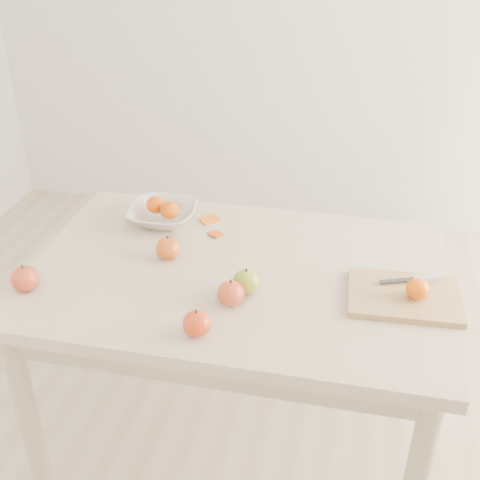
# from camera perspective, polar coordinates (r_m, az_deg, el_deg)

# --- Properties ---
(ground) EXTENTS (3.50, 3.50, 0.00)m
(ground) POSITION_cam_1_polar(r_m,az_deg,el_deg) (2.23, -0.29, -19.10)
(ground) COLOR #C6B293
(ground) RESTS_ON ground
(table) EXTENTS (1.20, 0.80, 0.75)m
(table) POSITION_cam_1_polar(r_m,az_deg,el_deg) (1.79, -0.34, -5.46)
(table) COLOR beige
(table) RESTS_ON ground
(cutting_board) EXTENTS (0.30, 0.23, 0.02)m
(cutting_board) POSITION_cam_1_polar(r_m,az_deg,el_deg) (1.67, 15.28, -5.18)
(cutting_board) COLOR tan
(cutting_board) RESTS_ON table
(board_tangerine) EXTENTS (0.06, 0.06, 0.05)m
(board_tangerine) POSITION_cam_1_polar(r_m,az_deg,el_deg) (1.64, 16.50, -4.45)
(board_tangerine) COLOR #DF5207
(board_tangerine) RESTS_ON cutting_board
(fruit_bowl) EXTENTS (0.22, 0.22, 0.05)m
(fruit_bowl) POSITION_cam_1_polar(r_m,az_deg,el_deg) (1.98, -7.34, 2.44)
(fruit_bowl) COLOR silver
(fruit_bowl) RESTS_ON table
(bowl_tangerine_near) EXTENTS (0.06, 0.06, 0.06)m
(bowl_tangerine_near) POSITION_cam_1_polar(r_m,az_deg,el_deg) (1.99, -7.98, 3.34)
(bowl_tangerine_near) COLOR #E94908
(bowl_tangerine_near) RESTS_ON fruit_bowl
(bowl_tangerine_far) EXTENTS (0.06, 0.06, 0.06)m
(bowl_tangerine_far) POSITION_cam_1_polar(r_m,az_deg,el_deg) (1.95, -6.70, 2.84)
(bowl_tangerine_far) COLOR #D53E07
(bowl_tangerine_far) RESTS_ON fruit_bowl
(orange_peel_a) EXTENTS (0.07, 0.07, 0.01)m
(orange_peel_a) POSITION_cam_1_polar(r_m,az_deg,el_deg) (1.98, -2.88, 1.88)
(orange_peel_a) COLOR #DB600F
(orange_peel_a) RESTS_ON table
(orange_peel_b) EXTENTS (0.06, 0.05, 0.01)m
(orange_peel_b) POSITION_cam_1_polar(r_m,az_deg,el_deg) (1.90, -2.30, 0.53)
(orange_peel_b) COLOR #CD490E
(orange_peel_b) RESTS_ON table
(paring_knife) EXTENTS (0.17, 0.07, 0.01)m
(paring_knife) POSITION_cam_1_polar(r_m,az_deg,el_deg) (1.72, 16.85, -3.55)
(paring_knife) COLOR silver
(paring_knife) RESTS_ON cutting_board
(apple_green) EXTENTS (0.08, 0.08, 0.07)m
(apple_green) POSITION_cam_1_polar(r_m,az_deg,el_deg) (1.62, 0.60, -3.98)
(apple_green) COLOR #57891A
(apple_green) RESTS_ON table
(apple_red_c) EXTENTS (0.07, 0.07, 0.06)m
(apple_red_c) POSITION_cam_1_polar(r_m,az_deg,el_deg) (1.48, -4.13, -7.88)
(apple_red_c) COLOR #A00E0E
(apple_red_c) RESTS_ON table
(apple_red_b) EXTENTS (0.07, 0.07, 0.07)m
(apple_red_b) POSITION_cam_1_polar(r_m,az_deg,el_deg) (1.78, -6.83, -0.78)
(apple_red_b) COLOR maroon
(apple_red_b) RESTS_ON table
(apple_red_d) EXTENTS (0.08, 0.08, 0.07)m
(apple_red_d) POSITION_cam_1_polar(r_m,az_deg,el_deg) (1.73, -19.73, -3.46)
(apple_red_d) COLOR maroon
(apple_red_d) RESTS_ON table
(apple_red_e) EXTENTS (0.07, 0.07, 0.07)m
(apple_red_e) POSITION_cam_1_polar(r_m,az_deg,el_deg) (1.58, -0.87, -5.04)
(apple_red_e) COLOR maroon
(apple_red_e) RESTS_ON table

